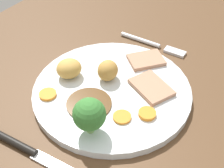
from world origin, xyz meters
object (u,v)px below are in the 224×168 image
at_px(carrot_coin_side, 48,94).
at_px(knife, 31,152).
at_px(carrot_coin_back, 122,117).
at_px(broccoli_floret, 89,115).
at_px(meat_slice_main, 151,87).
at_px(roast_potato_left, 69,69).
at_px(roast_potato_right, 108,70).
at_px(dinner_plate, 112,91).
at_px(carrot_coin_front, 147,114).
at_px(meat_slice_under, 146,60).
at_px(fork, 154,45).

relative_size(carrot_coin_side, knife, 0.17).
height_order(carrot_coin_back, carrot_coin_side, same).
bearing_deg(broccoli_floret, meat_slice_main, 166.50).
xyz_separation_m(roast_potato_left, roast_potato_right, (-0.03, 0.06, 0.00)).
relative_size(dinner_plate, carrot_coin_side, 9.33).
relative_size(dinner_plate, carrot_coin_front, 9.71).
bearing_deg(meat_slice_under, roast_potato_left, -39.67).
height_order(roast_potato_right, broccoli_floret, broccoli_floret).
relative_size(meat_slice_under, carrot_coin_front, 2.28).
bearing_deg(carrot_coin_front, carrot_coin_side, -71.37).
distance_m(dinner_plate, meat_slice_under, 0.10).
xyz_separation_m(carrot_coin_side, fork, (-0.25, 0.08, -0.01)).
relative_size(meat_slice_under, roast_potato_right, 1.65).
distance_m(carrot_coin_side, broccoli_floret, 0.12).
xyz_separation_m(roast_potato_left, carrot_coin_front, (0.01, 0.17, -0.01)).
bearing_deg(carrot_coin_front, carrot_coin_back, -47.42).
bearing_deg(knife, roast_potato_left, 104.91).
bearing_deg(fork, knife, -95.87).
relative_size(carrot_coin_front, broccoli_floret, 0.46).
height_order(roast_potato_left, carrot_coin_front, roast_potato_left).
bearing_deg(carrot_coin_front, fork, -155.24).
bearing_deg(carrot_coin_front, meat_slice_under, -150.11).
height_order(meat_slice_main, carrot_coin_front, meat_slice_main).
height_order(meat_slice_under, broccoli_floret, broccoli_floret).
distance_m(roast_potato_left, roast_potato_right, 0.07).
relative_size(roast_potato_right, broccoli_floret, 0.64).
height_order(roast_potato_right, knife, roast_potato_right).
xyz_separation_m(meat_slice_main, roast_potato_left, (0.05, -0.15, 0.01)).
bearing_deg(carrot_coin_back, broccoli_floret, -28.18).
bearing_deg(meat_slice_main, roast_potato_left, -69.63).
relative_size(carrot_coin_back, knife, 0.16).
bearing_deg(knife, roast_potato_right, 83.32).
xyz_separation_m(dinner_plate, fork, (-0.18, -0.01, -0.00)).
xyz_separation_m(roast_potato_left, carrot_coin_back, (0.03, 0.14, -0.02)).
xyz_separation_m(meat_slice_main, carrot_coin_back, (0.09, -0.01, -0.00)).
bearing_deg(fork, meat_slice_main, -66.64).
bearing_deg(roast_potato_left, carrot_coin_back, 76.19).
bearing_deg(fork, carrot_coin_back, -77.42).
distance_m(dinner_plate, carrot_coin_back, 0.07).
xyz_separation_m(meat_slice_under, knife, (0.28, -0.04, -0.01)).
bearing_deg(roast_potato_left, meat_slice_main, 110.37).
bearing_deg(carrot_coin_side, carrot_coin_back, 101.61).
bearing_deg(fork, roast_potato_left, -114.50).
height_order(meat_slice_main, roast_potato_left, roast_potato_left).
height_order(roast_potato_left, fork, roast_potato_left).
bearing_deg(carrot_coin_back, carrot_coin_front, 132.58).
bearing_deg(dinner_plate, carrot_coin_side, -46.70).
distance_m(dinner_plate, roast_potato_right, 0.04).
height_order(roast_potato_right, fork, roast_potato_right).
bearing_deg(broccoli_floret, roast_potato_left, -126.98).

